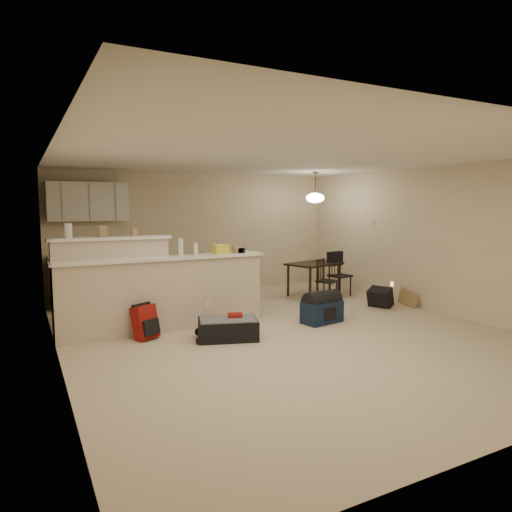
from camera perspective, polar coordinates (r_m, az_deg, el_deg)
room at (r=6.49m, az=3.64°, el=1.19°), size 7.00×7.02×2.50m
breakfast_bar at (r=6.81m, az=-13.62°, el=-4.17°), size 3.08×0.58×1.39m
upper_cabinets at (r=8.93m, az=-20.27°, el=6.40°), size 1.40×0.34×0.70m
kitchen_counter at (r=8.93m, az=-18.53°, el=-2.88°), size 1.80×0.60×0.90m
thermostat at (r=9.51m, az=14.31°, el=4.15°), size 0.02×0.12×0.12m
jar at (r=6.69m, az=-22.41°, el=2.94°), size 0.10×0.10×0.20m
cereal_box at (r=6.74m, az=-18.59°, el=2.94°), size 0.10×0.07×0.16m
small_box at (r=6.83m, az=-14.93°, el=2.93°), size 0.08×0.06×0.12m
bottle_a at (r=6.79m, az=-9.40°, el=1.10°), size 0.07×0.07×0.26m
bottle_b at (r=6.87m, az=-7.52°, el=0.85°), size 0.06×0.06×0.18m
bag_lump at (r=7.02m, az=-4.43°, el=0.84°), size 0.22×0.18×0.14m
pouch at (r=7.16m, az=-1.98°, el=0.72°), size 0.12×0.10×0.08m
extra_item_x at (r=7.14m, az=-2.28°, el=0.83°), size 0.13×0.10×0.11m
extra_item_y at (r=7.02m, az=-4.55°, el=0.89°), size 0.07×0.07×0.15m
dining_table at (r=9.35m, az=7.28°, el=-1.34°), size 1.23×0.98×0.67m
pendant_lamp at (r=9.27m, az=7.41°, el=7.27°), size 0.36×0.36×0.62m
dining_chair_near at (r=8.91m, az=8.88°, el=-2.98°), size 0.47×0.46×0.80m
dining_chair_far at (r=9.41m, az=10.46°, el=-2.28°), size 0.42×0.41×0.87m
suitcase at (r=6.37m, az=-3.54°, el=-9.10°), size 0.92×0.75×0.27m
red_backpack at (r=6.52m, az=-13.71°, el=-8.05°), size 0.36×0.31×0.46m
navy_duffel at (r=7.26m, az=8.24°, el=-6.93°), size 0.68×0.44×0.34m
black_daypack at (r=8.56m, az=15.27°, el=-5.06°), size 0.40×0.46×0.34m
cardboard_sheet at (r=8.74m, az=18.45°, el=-5.07°), size 0.05×0.40×0.30m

